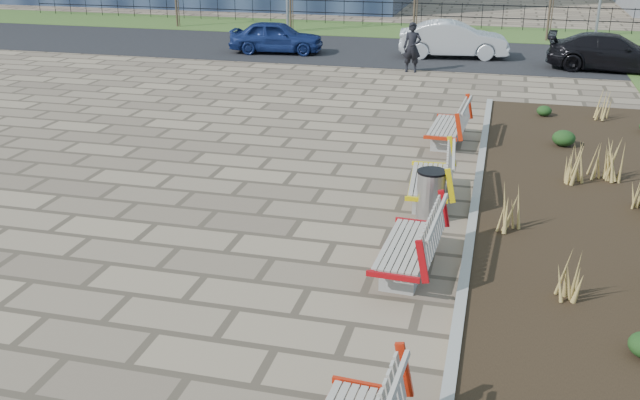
% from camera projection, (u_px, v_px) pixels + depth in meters
% --- Properties ---
extents(ground, '(120.00, 120.00, 0.00)m').
position_uv_depth(ground, '(157.00, 331.00, 9.59)').
color(ground, '#7D6C56').
rests_on(ground, ground).
extents(planting_bed, '(4.50, 18.00, 0.10)m').
position_uv_depth(planting_bed, '(607.00, 229.00, 12.63)').
color(planting_bed, black).
rests_on(planting_bed, ground).
extents(planting_curb, '(0.16, 18.00, 0.15)m').
position_uv_depth(planting_curb, '(473.00, 215.00, 13.16)').
color(planting_curb, gray).
rests_on(planting_curb, ground).
extents(grass_verge_far, '(80.00, 5.00, 0.04)m').
position_uv_depth(grass_verge_far, '(417.00, 31.00, 34.79)').
color(grass_verge_far, '#33511E').
rests_on(grass_verge_far, ground).
extents(road, '(80.00, 7.00, 0.02)m').
position_uv_depth(road, '(399.00, 52.00, 29.39)').
color(road, black).
rests_on(road, ground).
extents(bench_b, '(1.01, 2.15, 1.00)m').
position_uv_depth(bench_b, '(407.00, 243.00, 11.03)').
color(bench_b, '#A40A10').
rests_on(bench_b, ground).
extents(bench_c, '(1.04, 2.16, 1.00)m').
position_uv_depth(bench_c, '(429.00, 177.00, 13.83)').
color(bench_c, yellow).
rests_on(bench_c, ground).
extents(bench_d, '(1.02, 2.15, 1.00)m').
position_uv_depth(bench_d, '(447.00, 124.00, 17.40)').
color(bench_d, red).
rests_on(bench_d, ground).
extents(litter_bin, '(0.52, 0.52, 0.93)m').
position_uv_depth(litter_bin, '(431.00, 196.00, 12.99)').
color(litter_bin, '#B2B2B7').
rests_on(litter_bin, ground).
extents(pedestrian, '(0.64, 0.42, 1.75)m').
position_uv_depth(pedestrian, '(412.00, 47.00, 25.39)').
color(pedestrian, black).
rests_on(pedestrian, ground).
extents(car_blue, '(3.93, 1.94, 1.29)m').
position_uv_depth(car_blue, '(277.00, 37.00, 29.01)').
color(car_blue, navy).
rests_on(car_blue, road).
extents(car_silver, '(4.39, 1.99, 1.40)m').
position_uv_depth(car_silver, '(453.00, 39.00, 28.04)').
color(car_silver, '#A8ABB0').
rests_on(car_silver, road).
extents(car_black, '(4.62, 2.19, 1.30)m').
position_uv_depth(car_black, '(611.00, 52.00, 25.65)').
color(car_black, black).
rests_on(car_black, road).
extents(railing_fence, '(44.00, 0.10, 1.20)m').
position_uv_depth(railing_fence, '(421.00, 14.00, 35.91)').
color(railing_fence, black).
rests_on(railing_fence, grass_verge_far).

